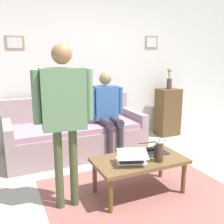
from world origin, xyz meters
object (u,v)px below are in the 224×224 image
side_shelf (168,112)px  laptop_left (132,159)px  laptop_center (154,149)px  coffee_table (139,163)px  person_seated (107,109)px  couch (75,135)px  french_press (159,151)px  person_standing (64,107)px  flower_vase (169,81)px

side_shelf → laptop_left: bearing=44.8°
laptop_center → side_shelf: size_ratio=0.33×
coffee_table → person_seated: (-0.15, -1.24, 0.37)m
laptop_left → person_seated: 1.36m
laptop_left → couch: bearing=-83.5°
coffee_table → french_press: french_press is taller
couch → side_shelf: side_shelf is taller
laptop_center → french_press: french_press is taller
side_shelf → couch: bearing=6.2°
coffee_table → person_seated: bearing=-97.0°
laptop_left → french_press: size_ratio=1.58×
side_shelf → coffee_table: bearing=46.1°
couch → laptop_left: 1.54m
laptop_left → person_seated: size_ratio=0.32×
person_standing → couch: bearing=-109.9°
laptop_center → person_standing: size_ratio=0.18×
side_shelf → flower_vase: 0.60m
french_press → side_shelf: (-1.46, -1.83, -0.08)m
side_shelf → person_standing: size_ratio=0.55×
couch → coffee_table: (-0.30, 1.47, 0.06)m
laptop_center → person_standing: bearing=1.8°
laptop_left → flower_vase: flower_vase is taller
laptop_left → person_seated: (-0.28, -1.30, 0.27)m
couch → person_seated: bearing=153.6°
flower_vase → person_seated: flower_vase is taller
laptop_left → flower_vase: (-1.74, -1.73, 0.59)m
coffee_table → flower_vase: flower_vase is taller
coffee_table → laptop_left: bearing=23.5°
couch → coffee_table: 1.50m
laptop_center → flower_vase: flower_vase is taller
french_press → flower_vase: (-1.45, -1.83, 0.52)m
laptop_left → flower_vase: bearing=-135.1°
french_press → person_seated: (0.00, -1.39, 0.20)m
flower_vase → french_press: bearing=51.5°
french_press → person_standing: 1.12m
laptop_left → side_shelf: side_shelf is taller
coffee_table → laptop_center: 0.29m
person_standing → person_seated: person_standing is taller
couch → side_shelf: 1.93m
coffee_table → person_seated: person_seated is taller
coffee_table → flower_vase: 2.42m
couch → person_standing: size_ratio=1.27×
person_seated → french_press: bearing=90.2°
couch → laptop_left: bearing=96.5°
flower_vase → person_standing: bearing=33.5°
laptop_left → laptop_center: size_ratio=1.40×
coffee_table → laptop_left: (0.13, 0.06, 0.10)m
laptop_center → flower_vase: bearing=-130.8°
person_standing → laptop_left: bearing=168.9°
laptop_left → side_shelf: bearing=-135.2°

